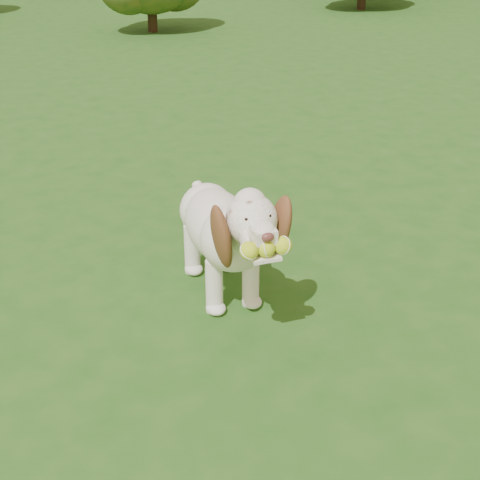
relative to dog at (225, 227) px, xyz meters
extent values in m
plane|color=#1E4C15|center=(-0.23, 0.65, -0.37)|extent=(80.00, 80.00, 0.00)
ellipsoid|color=white|center=(-0.01, 0.10, -0.03)|extent=(0.34, 0.61, 0.31)
ellipsoid|color=white|center=(0.01, -0.13, 0.00)|extent=(0.32, 0.32, 0.30)
ellipsoid|color=white|center=(-0.02, 0.30, -0.04)|extent=(0.29, 0.29, 0.28)
cylinder|color=white|center=(0.01, -0.24, 0.08)|extent=(0.17, 0.25, 0.24)
sphere|color=white|center=(0.02, -0.36, 0.20)|extent=(0.23, 0.23, 0.21)
sphere|color=white|center=(0.02, -0.34, 0.26)|extent=(0.15, 0.15, 0.14)
cube|color=white|center=(0.03, -0.48, 0.19)|extent=(0.10, 0.13, 0.06)
ellipsoid|color=#592D28|center=(0.03, -0.55, 0.21)|extent=(0.05, 0.04, 0.04)
cube|color=white|center=(0.03, -0.49, 0.11)|extent=(0.12, 0.14, 0.01)
ellipsoid|color=brown|center=(-0.10, -0.36, 0.14)|extent=(0.13, 0.21, 0.33)
ellipsoid|color=brown|center=(0.15, -0.34, 0.14)|extent=(0.13, 0.20, 0.33)
cylinder|color=white|center=(-0.02, 0.43, -0.01)|extent=(0.06, 0.15, 0.12)
cylinder|color=white|center=(-0.08, -0.11, -0.24)|extent=(0.08, 0.08, 0.27)
cylinder|color=white|center=(0.10, -0.10, -0.24)|extent=(0.08, 0.08, 0.27)
cylinder|color=white|center=(-0.11, 0.28, -0.24)|extent=(0.08, 0.08, 0.27)
cylinder|color=white|center=(0.07, 0.29, -0.24)|extent=(0.08, 0.08, 0.27)
sphere|color=#A5E01D|center=(-0.04, -0.53, 0.15)|extent=(0.08, 0.08, 0.07)
sphere|color=#A5E01D|center=(0.03, -0.53, 0.15)|extent=(0.08, 0.08, 0.07)
sphere|color=#A5E01D|center=(0.10, -0.52, 0.15)|extent=(0.08, 0.08, 0.07)
cylinder|color=#382314|center=(0.80, 7.49, -0.15)|extent=(0.14, 0.14, 0.45)
camera|label=1|loc=(-0.67, -2.70, 1.35)|focal=50.00mm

